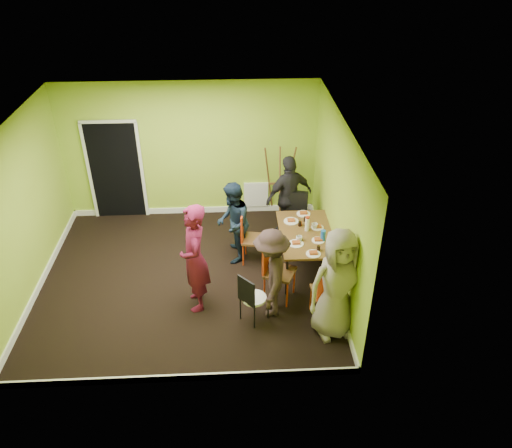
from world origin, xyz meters
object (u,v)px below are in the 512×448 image
Objects in this scene: chair_front_end at (328,291)px; person_left_near at (271,273)px; chair_bentwood at (251,297)px; chair_back_end at (296,207)px; blue_bottle at (323,236)px; person_standing at (195,258)px; person_back_end at (289,197)px; chair_left_near at (275,266)px; easel at (279,182)px; person_left_far at (233,223)px; chair_left_far at (249,234)px; orange_bottle at (301,223)px; dining_table at (306,236)px; thermos at (307,224)px; person_front_end at (337,284)px.

person_left_near reaches higher than chair_front_end.
person_left_near reaches higher than chair_bentwood.
chair_bentwood is (-1.15, 0.04, -0.10)m from chair_front_end.
chair_back_end is 1.15× the size of chair_bentwood.
blue_bottle is 2.18m from person_standing.
chair_back_end is 1.25m from blue_bottle.
person_standing is 2.62m from person_back_end.
chair_left_near reaches higher than chair_front_end.
easel is 1.74m from person_left_far.
chair_back_end is 2.15m from person_left_near.
person_back_end reaches higher than blue_bottle.
blue_bottle is at bearing 75.51° from chair_left_far.
orange_bottle is (-0.01, -0.71, 0.08)m from chair_back_end.
blue_bottle is 2.64× the size of orange_bottle.
chair_left_far is at bearing 162.99° from dining_table.
chair_bentwood is 1.76m from thermos.
chair_back_end is 0.60× the size of person_back_end.
chair_back_end is at bearing 114.36° from chair_bentwood.
easel reaches higher than dining_table.
chair_back_end is 0.71m from orange_bottle.
person_left_far is 0.84× the size of person_front_end.
chair_back_end is 5.10× the size of blue_bottle.
chair_front_end is 0.68× the size of person_left_far.
dining_table is 7.69× the size of blue_bottle.
chair_bentwood is 0.57× the size of person_left_far.
person_left_far is at bearing 163.15° from dining_table.
chair_left_near is at bearing 86.21° from chair_back_end.
chair_back_end is 2.56m from person_front_end.
person_back_end is (1.68, 2.01, -0.08)m from person_standing.
chair_back_end is at bearing -74.47° from easel.
chair_back_end is at bearing 89.54° from orange_bottle.
blue_bottle reaches higher than dining_table.
person_standing is (-1.79, -1.12, 0.13)m from orange_bottle.
person_left_near is at bearing 87.14° from chair_back_end.
chair_front_end is at bearing 92.39° from person_front_end.
orange_bottle is (0.90, -0.04, 0.23)m from chair_left_far.
person_standing reaches higher than dining_table.
chair_left_near is 14.76× the size of orange_bottle.
easel reaches higher than chair_bentwood.
person_back_end reaches higher than chair_left_near.
person_left_far is 1.58m from person_left_near.
person_left_near is at bearing 24.14° from person_left_far.
person_back_end is (0.79, 0.85, 0.27)m from chair_left_far.
chair_left_far reaches higher than dining_table.
orange_bottle is 1.49m from person_left_near.
chair_left_far is 1.98m from chair_front_end.
person_back_end reaches higher than easel.
easel reaches higher than orange_bottle.
person_front_end is at bearing -80.02° from chair_front_end.
chair_back_end is 4.07× the size of thermos.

